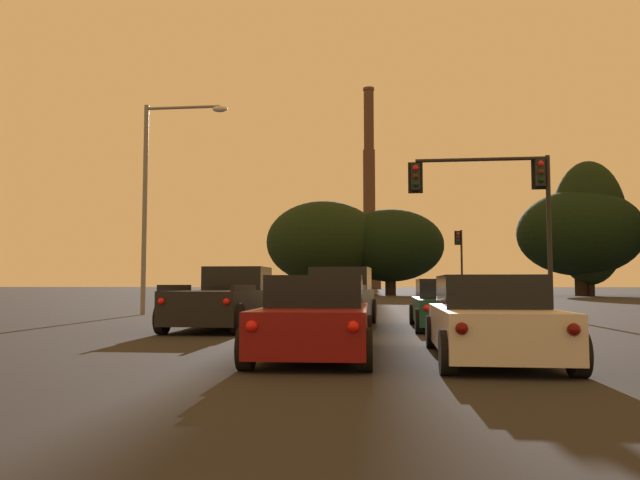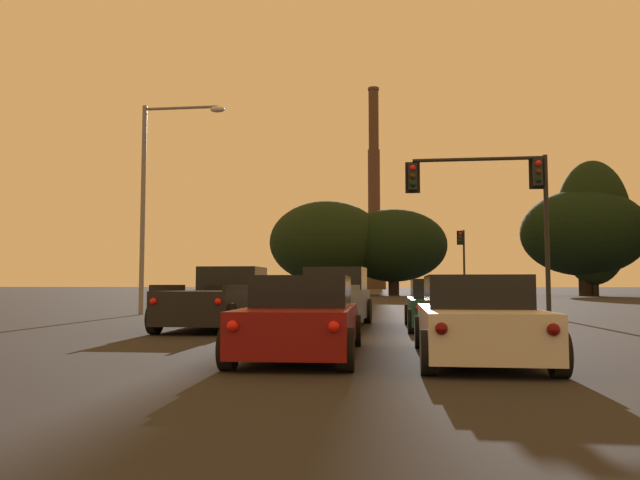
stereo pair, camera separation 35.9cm
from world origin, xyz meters
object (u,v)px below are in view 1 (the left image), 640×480
at_px(pickup_truck_center_lane_front, 335,300).
at_px(traffic_light_overhead_right, 501,194).
at_px(sedan_right_lane_second, 490,320).
at_px(sedan_center_lane_second, 317,318).
at_px(sedan_right_lane_front, 446,305).
at_px(traffic_light_far_right, 460,254).
at_px(smokestack, 369,209).
at_px(street_lamp, 158,184).
at_px(pickup_truck_left_lane_front, 226,300).

relative_size(pickup_truck_center_lane_front, traffic_light_overhead_right, 0.89).
bearing_deg(sedan_right_lane_second, pickup_truck_center_lane_front, 113.60).
bearing_deg(traffic_light_overhead_right, sedan_center_lane_second, -112.48).
relative_size(sedan_right_lane_front, traffic_light_far_right, 0.78).
relative_size(sedan_right_lane_front, smokestack, 0.08).
xyz_separation_m(sedan_right_lane_front, traffic_light_far_right, (4.38, 37.24, 3.29)).
height_order(sedan_right_lane_second, street_lamp, street_lamp).
height_order(sedan_center_lane_second, traffic_light_overhead_right, traffic_light_overhead_right).
height_order(pickup_truck_left_lane_front, street_lamp, street_lamp).
bearing_deg(traffic_light_overhead_right, street_lamp, 177.35).
bearing_deg(sedan_right_lane_second, street_lamp, 129.05).
distance_m(pickup_truck_center_lane_front, street_lamp, 11.45).
bearing_deg(pickup_truck_center_lane_front, sedan_right_lane_front, -3.93).
bearing_deg(sedan_center_lane_second, sedan_right_lane_second, -5.49).
bearing_deg(sedan_right_lane_front, pickup_truck_left_lane_front, -176.45).
relative_size(pickup_truck_center_lane_front, sedan_right_lane_front, 1.18).
bearing_deg(pickup_truck_left_lane_front, traffic_light_far_right, 73.74).
bearing_deg(traffic_light_overhead_right, pickup_truck_left_lane_front, -143.58).
xyz_separation_m(sedan_right_lane_front, smokestack, (-7.65, 151.18, 21.10)).
xyz_separation_m(sedan_right_lane_front, sedan_right_lane_second, (0.10, -7.44, 0.00)).
xyz_separation_m(traffic_light_far_right, traffic_light_overhead_right, (-1.69, -31.00, 0.82)).
distance_m(pickup_truck_center_lane_front, sedan_right_lane_second, 8.51).
distance_m(traffic_light_far_right, traffic_light_overhead_right, 31.06).
relative_size(pickup_truck_left_lane_front, street_lamp, 0.62).
height_order(sedan_right_lane_front, traffic_light_far_right, traffic_light_far_right).
height_order(sedan_center_lane_second, pickup_truck_center_lane_front, pickup_truck_center_lane_front).
xyz_separation_m(sedan_right_lane_front, traffic_light_overhead_right, (2.69, 6.24, 4.11)).
distance_m(sedan_center_lane_second, sedan_right_lane_front, 7.82).
height_order(pickup_truck_left_lane_front, traffic_light_overhead_right, traffic_light_overhead_right).
bearing_deg(traffic_light_overhead_right, sedan_right_lane_front, -113.31).
bearing_deg(sedan_center_lane_second, smokestack, 89.71).
bearing_deg(smokestack, sedan_right_lane_front, -87.10).
height_order(pickup_truck_center_lane_front, traffic_light_overhead_right, traffic_light_overhead_right).
xyz_separation_m(sedan_right_lane_second, pickup_truck_left_lane_front, (-6.51, 6.97, 0.14)).
xyz_separation_m(sedan_right_lane_front, street_lamp, (-11.41, 6.89, 4.84)).
height_order(sedan_right_lane_second, traffic_light_overhead_right, traffic_light_overhead_right).
distance_m(pickup_truck_left_lane_front, street_lamp, 10.07).
height_order(pickup_truck_center_lane_front, street_lamp, street_lamp).
relative_size(pickup_truck_left_lane_front, traffic_light_far_right, 0.91).
bearing_deg(sedan_right_lane_second, pickup_truck_left_lane_front, 133.28).
bearing_deg(traffic_light_far_right, pickup_truck_left_lane_front, -105.96).
height_order(traffic_light_overhead_right, street_lamp, street_lamp).
xyz_separation_m(pickup_truck_center_lane_front, pickup_truck_left_lane_front, (-3.14, -0.84, 0.00)).
bearing_deg(pickup_truck_center_lane_front, sedan_center_lane_second, -84.69).
bearing_deg(pickup_truck_left_lane_front, traffic_light_overhead_right, 36.11).
height_order(sedan_center_lane_second, smokestack, smokestack).
bearing_deg(sedan_center_lane_second, street_lamp, 119.03).
relative_size(sedan_center_lane_second, traffic_light_overhead_right, 0.76).
distance_m(sedan_right_lane_front, traffic_light_overhead_right, 7.94).
height_order(sedan_right_lane_front, street_lamp, street_lamp).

